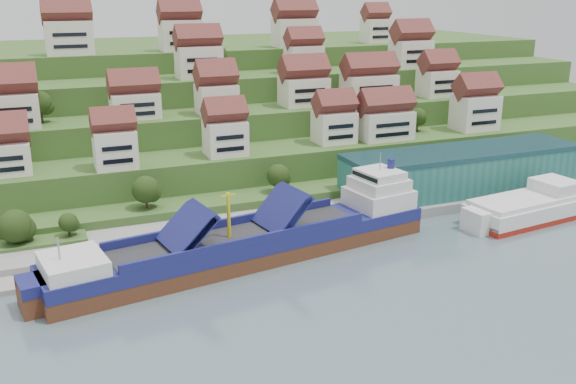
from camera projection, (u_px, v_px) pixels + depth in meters
name	position (u px, v px, depth m)	size (l,w,h in m)	color
ground	(290.00, 255.00, 122.70)	(300.00, 300.00, 0.00)	slate
quay	(348.00, 213.00, 142.79)	(180.00, 14.00, 2.20)	gray
hillside	(171.00, 110.00, 210.86)	(260.00, 128.00, 31.00)	#2D4C1E
hillside_village	(212.00, 85.00, 169.68)	(156.87, 62.42, 29.27)	silver
hillside_trees	(151.00, 132.00, 150.17)	(133.40, 62.97, 31.05)	#263F15
warehouse	(463.00, 169.00, 154.19)	(60.00, 15.00, 10.00)	#276A60
flagpole	(351.00, 195.00, 135.94)	(1.28, 0.16, 8.00)	gray
cargo_ship	(258.00, 242.00, 120.64)	(75.84, 23.14, 16.58)	#532C19
second_ship	(532.00, 208.00, 141.41)	(31.18, 14.60, 8.72)	maroon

